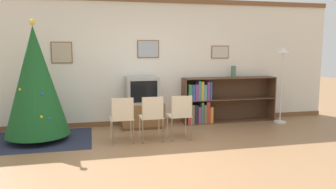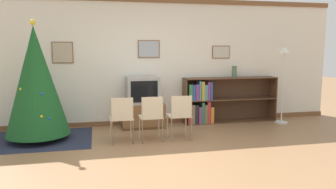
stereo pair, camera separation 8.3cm
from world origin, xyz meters
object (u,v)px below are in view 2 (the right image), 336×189
object	(u,v)px
tv_console	(143,115)
television	(143,90)
christmas_tree	(36,81)
standing_lamp	(284,65)
folding_chair_right	(180,114)
folding_chair_left	(122,117)
vase	(234,72)
folding_chair_center	(152,116)
bookshelf	(213,102)

from	to	relation	value
tv_console	television	xyz separation A→B (m)	(0.00, -0.00, 0.53)
christmas_tree	television	distance (m)	2.07
standing_lamp	folding_chair_right	bearing A→B (deg)	-161.76
christmas_tree	folding_chair_left	size ratio (longest dim) A/B	2.60
tv_console	folding_chair_right	bearing A→B (deg)	-64.73
vase	folding_chair_left	bearing A→B (deg)	-155.41
folding_chair_center	standing_lamp	world-z (taller)	standing_lamp
standing_lamp	television	bearing A→B (deg)	175.10
folding_chair_left	vase	size ratio (longest dim) A/B	3.17
television	vase	size ratio (longest dim) A/B	2.55
folding_chair_left	folding_chair_right	world-z (taller)	same
standing_lamp	folding_chair_left	bearing A→B (deg)	-166.84
tv_console	folding_chair_center	bearing A→B (deg)	-90.00
folding_chair_right	bookshelf	bearing A→B (deg)	48.26
vase	television	bearing A→B (deg)	-177.71
television	folding_chair_left	size ratio (longest dim) A/B	0.80
folding_chair_left	folding_chair_right	size ratio (longest dim) A/B	1.00
christmas_tree	bookshelf	size ratio (longest dim) A/B	1.00
folding_chair_right	folding_chair_center	bearing A→B (deg)	180.00
christmas_tree	folding_chair_left	distance (m)	1.67
folding_chair_left	standing_lamp	size ratio (longest dim) A/B	0.49
bookshelf	folding_chair_left	bearing A→B (deg)	-150.45
television	bookshelf	size ratio (longest dim) A/B	0.31
folding_chair_center	folding_chair_left	bearing A→B (deg)	180.00
bookshelf	standing_lamp	xyz separation A→B (m)	(1.48, -0.36, 0.81)
tv_console	folding_chair_center	size ratio (longest dim) A/B	1.06
folding_chair_right	vase	xyz separation A→B (m)	(1.54, 1.18, 0.66)
television	standing_lamp	xyz separation A→B (m)	(3.07, -0.26, 0.49)
tv_console	folding_chair_left	bearing A→B (deg)	-115.27
bookshelf	standing_lamp	bearing A→B (deg)	-13.57
television	bookshelf	world-z (taller)	television
tv_console	vase	world-z (taller)	vase
tv_console	christmas_tree	bearing A→B (deg)	-164.27
christmas_tree	vase	size ratio (longest dim) A/B	8.26
christmas_tree	folding_chair_left	xyz separation A→B (m)	(1.45, -0.55, -0.60)
standing_lamp	vase	bearing A→B (deg)	160.95
folding_chair_center	vase	distance (m)	2.47
television	vase	world-z (taller)	vase
tv_console	bookshelf	xyz separation A→B (m)	(1.59, 0.09, 0.21)
tv_console	vase	bearing A→B (deg)	2.21
folding_chair_right	bookshelf	xyz separation A→B (m)	(1.07, 1.20, -0.00)
bookshelf	vase	world-z (taller)	vase
folding_chair_left	bookshelf	distance (m)	2.42
christmas_tree	standing_lamp	world-z (taller)	christmas_tree
television	christmas_tree	bearing A→B (deg)	-164.34
standing_lamp	folding_chair_center	bearing A→B (deg)	-164.70
folding_chair_left	vase	xyz separation A→B (m)	(2.59, 1.18, 0.66)
tv_console	standing_lamp	world-z (taller)	standing_lamp
bookshelf	vase	size ratio (longest dim) A/B	8.23
vase	folding_chair_center	bearing A→B (deg)	-150.18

